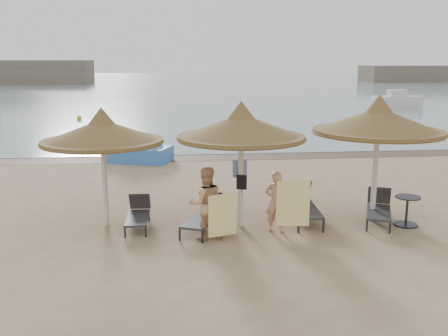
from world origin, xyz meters
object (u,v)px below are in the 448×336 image
Objects in this scene: palapa_center at (241,127)px; lounger_far_right at (379,207)px; lounger_far_left at (138,213)px; lounger_near_right at (302,204)px; palapa_right at (378,121)px; person_left at (206,198)px; palapa_left at (102,132)px; side_table at (407,212)px; lounger_near_left at (205,214)px; pedal_boat at (138,151)px; person_right at (276,197)px.

lounger_far_right is (3.58, 0.03, -2.12)m from palapa_center.
lounger_far_left is 4.19m from lounger_near_right.
palapa_right is 1.65× the size of person_left.
lounger_near_right is at bearing -0.40° from palapa_left.
palapa_left is 0.95× the size of palapa_center.
lounger_near_left is at bearing 176.41° from side_table.
person_left is at bearing -151.51° from lounger_near_right.
palapa_left reaches higher than lounger_near_left.
palapa_right is at bearing -7.64° from lounger_near_right.
palapa_left is at bearing -70.69° from pedal_boat.
lounger_near_right is 1.11× the size of lounger_far_right.
lounger_far_right is 4.62m from person_left.
lounger_far_left is 8.14m from pedal_boat.
side_table is 0.43× the size of person_right.
palapa_right reaches higher than palapa_left.
person_right is (4.09, -0.93, -1.48)m from palapa_left.
palapa_center is 1.59× the size of person_left.
lounger_near_left is 0.97× the size of person_left.
palapa_left is 1.85× the size of lounger_far_left.
lounger_far_right is (6.89, -0.40, -1.99)m from palapa_left.
person_right reaches higher than lounger_far_left.
lounger_far_left is (-5.94, 0.25, -2.24)m from palapa_right.
pedal_boat is (0.31, 7.99, -1.92)m from palapa_left.
lounger_far_left is (-2.52, 0.30, -2.15)m from palapa_center.
lounger_far_right is 0.69m from side_table.
palapa_right is at bearing 0.79° from palapa_center.
lounger_near_left reaches higher than lounger_far_left.
person_left is (-4.49, -0.84, 0.63)m from lounger_far_right.
person_left is (-2.59, -1.20, 0.58)m from lounger_near_right.
palapa_center is 4.19× the size of side_table.
palapa_left is 7.73m from side_table.
side_table is at bearing -16.02° from lounger_far_right.
palapa_right is at bearing -0.92° from lounger_far_left.
palapa_center is at bearing -179.21° from palapa_right.
pedal_boat is at bearing 128.86° from side_table.
palapa_left is 1.05× the size of pedal_boat.
palapa_left reaches higher than pedal_boat.
lounger_near_left is 0.95m from person_left.
palapa_center is 1.64× the size of lounger_near_left.
palapa_right reaches higher than pedal_boat.
lounger_far_left is 0.79× the size of lounger_near_right.
lounger_far_right reaches higher than lounger_far_left.
side_table is (4.11, -0.40, -2.12)m from palapa_center.
lounger_near_right is 2.92m from person_left.
lounger_far_left is 2.06m from person_left.
palapa_center is at bearing -48.85° from pedal_boat.
lounger_near_right is at bearing 33.86° from lounger_near_left.
person_right is at bearing -177.75° from person_left.
person_left is (2.40, -1.24, -1.36)m from palapa_left.
palapa_left reaches higher than person_left.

